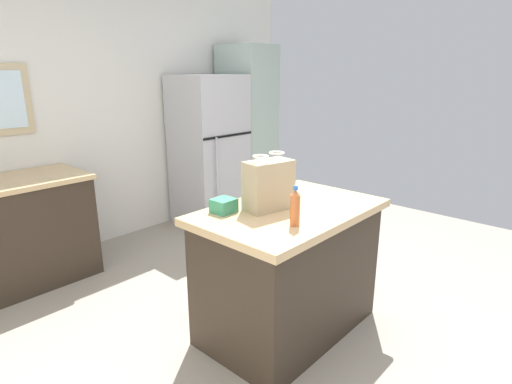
{
  "coord_description": "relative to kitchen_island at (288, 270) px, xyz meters",
  "views": [
    {
      "loc": [
        -2.08,
        -1.39,
        1.76
      ],
      "look_at": [
        -0.03,
        0.47,
        0.95
      ],
      "focal_mm": 29.01,
      "sensor_mm": 36.0,
      "label": 1
    }
  ],
  "objects": [
    {
      "name": "refrigerator",
      "position": [
        1.14,
        2.08,
        0.41
      ],
      "size": [
        0.75,
        0.7,
        1.73
      ],
      "color": "#B7B7BC",
      "rests_on": "ground"
    },
    {
      "name": "back_wall",
      "position": [
        0.02,
        2.49,
        0.91
      ],
      "size": [
        5.25,
        0.13,
        2.73
      ],
      "color": "silver",
      "rests_on": "ground"
    },
    {
      "name": "shopping_bag",
      "position": [
        -0.11,
        0.09,
        0.61
      ],
      "size": [
        0.34,
        0.23,
        0.36
      ],
      "color": "tan",
      "rests_on": "kitchen_island"
    },
    {
      "name": "ear_defenders",
      "position": [
        0.25,
        0.25,
        0.47
      ],
      "size": [
        0.2,
        0.18,
        0.06
      ],
      "color": "black",
      "rests_on": "kitchen_island"
    },
    {
      "name": "kitchen_island",
      "position": [
        0.0,
        0.0,
        0.0
      ],
      "size": [
        1.26,
        0.81,
        0.9
      ],
      "color": "#33281E",
      "rests_on": "ground"
    },
    {
      "name": "tall_cabinet",
      "position": [
        1.8,
        2.08,
        0.58
      ],
      "size": [
        0.53,
        0.62,
        2.07
      ],
      "color": "#9EB2A8",
      "rests_on": "ground"
    },
    {
      "name": "bottle",
      "position": [
        -0.24,
        -0.22,
        0.55
      ],
      "size": [
        0.06,
        0.06,
        0.24
      ],
      "color": "#C66633",
      "rests_on": "kitchen_island"
    },
    {
      "name": "small_box",
      "position": [
        -0.35,
        0.26,
        0.49
      ],
      "size": [
        0.14,
        0.13,
        0.09
      ],
      "primitive_type": "cube",
      "rotation": [
        0.0,
        0.0,
        0.02
      ],
      "color": "#388E66",
      "rests_on": "kitchen_island"
    },
    {
      "name": "ground",
      "position": [
        0.03,
        -0.17,
        -0.45
      ],
      "size": [
        6.38,
        6.38,
        0.0
      ],
      "primitive_type": "plane",
      "color": "#9E9384"
    }
  ]
}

